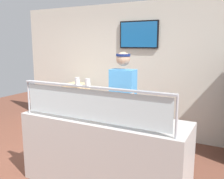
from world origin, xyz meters
TOP-DOWN VIEW (x-y plane):
  - ground_plane at (1.09, 1.00)m, footprint 12.00×12.00m
  - shop_rear_unit at (1.09, 2.48)m, footprint 6.58×0.13m
  - serving_counter at (1.09, 0.35)m, footprint 2.18×0.70m
  - sneeze_guard at (1.09, 0.06)m, footprint 2.01×0.06m
  - pizza_tray at (1.03, 0.44)m, footprint 0.46×0.46m
  - pizza_server at (1.05, 0.42)m, footprint 0.11×0.29m
  - parmesan_shaker at (0.91, 0.06)m, footprint 0.06×0.06m
  - pepper_flake_shaker at (1.05, 0.06)m, footprint 0.06×0.06m
  - worker_figure at (1.03, 1.05)m, footprint 0.41×0.50m
  - prep_shelf at (-0.52, 1.99)m, footprint 0.70×0.55m
  - pizza_box_stack at (-0.52, 1.99)m, footprint 0.47×0.45m

SIDE VIEW (x-z plane):
  - ground_plane at x=1.09m, z-range 0.00..0.00m
  - prep_shelf at x=-0.52m, z-range 0.00..0.86m
  - serving_counter at x=1.09m, z-range 0.00..0.95m
  - pizza_box_stack at x=-0.52m, z-range 0.86..1.04m
  - pizza_tray at x=1.03m, z-range 0.95..0.98m
  - pizza_server at x=1.05m, z-range 0.99..0.99m
  - worker_figure at x=1.03m, z-range 0.13..1.89m
  - sneeze_guard at x=1.09m, z-range 1.01..1.46m
  - shop_rear_unit at x=1.09m, z-range 0.01..2.71m
  - pepper_flake_shaker at x=1.05m, z-range 1.40..1.48m
  - parmesan_shaker at x=0.91m, z-range 1.39..1.48m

